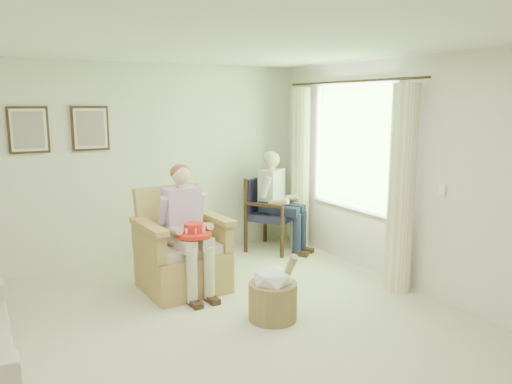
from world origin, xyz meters
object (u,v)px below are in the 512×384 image
Objects in this scene: wood_armchair at (270,210)px; person_wicker at (185,220)px; wicker_armchair at (182,257)px; person_dark at (276,194)px; hatbox at (273,293)px; red_hat at (194,232)px.

wood_armchair is 2.02m from person_wicker.
wood_armchair is (1.71, 0.89, 0.20)m from wicker_armchair.
person_dark reaches higher than hatbox.
hatbox is at bearing -71.78° from wicker_armchair.
wicker_armchair is at bearing 170.38° from person_dark.
person_dark is at bearing 57.41° from hatbox.
person_dark reaches higher than red_hat.
wicker_armchair is at bearing 92.15° from red_hat.
person_dark is 2.37m from hatbox.
person_dark is at bearing 32.26° from red_hat.
wicker_armchair reaches higher than wood_armchair.
wicker_armchair is 0.49m from person_wicker.
red_hat is at bearing -89.15° from person_wicker.
wicker_armchair is 1.31m from hatbox.
wicker_armchair is 1.91m from person_dark.
wood_armchair is 0.73× the size of person_wicker.
hatbox is at bearing -69.11° from person_wicker.
wood_armchair is 0.73× the size of person_dark.
wicker_armchair is 1.64× the size of hatbox.
person_wicker is at bearing 174.54° from person_dark.
person_dark is at bearing 19.90° from wicker_armchair.
red_hat is at bearing 117.84° from hatbox.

